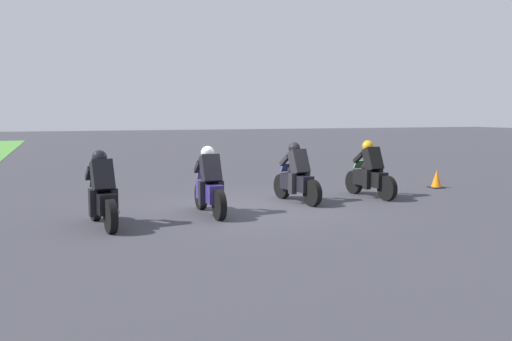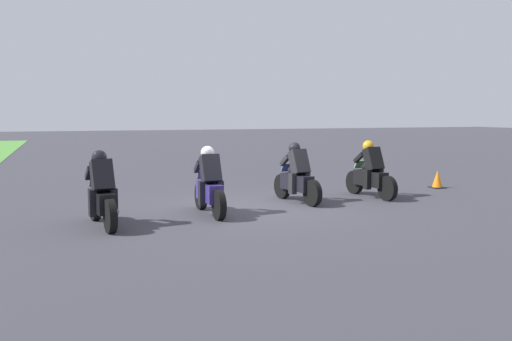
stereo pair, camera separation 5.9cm
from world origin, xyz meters
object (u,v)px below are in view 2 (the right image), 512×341
(rider_lane_b, at_px, (297,178))
(traffic_cone, at_px, (437,180))
(rider_lane_d, at_px, (102,195))
(rider_lane_a, at_px, (371,174))
(rider_lane_c, at_px, (209,186))

(rider_lane_b, xyz_separation_m, traffic_cone, (1.00, -5.03, -0.38))
(traffic_cone, bearing_deg, rider_lane_b, 101.28)
(rider_lane_b, height_order, traffic_cone, rider_lane_b)
(rider_lane_b, bearing_deg, rider_lane_d, 97.75)
(rider_lane_a, distance_m, rider_lane_b, 2.19)
(rider_lane_d, xyz_separation_m, traffic_cone, (2.42, -9.84, -0.38))
(rider_lane_a, xyz_separation_m, rider_lane_c, (-0.99, 4.68, 0.00))
(rider_lane_c, height_order, traffic_cone, rider_lane_c)
(rider_lane_d, height_order, traffic_cone, rider_lane_d)
(rider_lane_a, distance_m, traffic_cone, 3.00)
(rider_lane_a, relative_size, traffic_cone, 3.83)
(rider_lane_b, relative_size, traffic_cone, 3.82)
(rider_lane_a, height_order, rider_lane_b, same)
(rider_lane_a, distance_m, rider_lane_c, 4.78)
(rider_lane_a, height_order, rider_lane_d, same)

